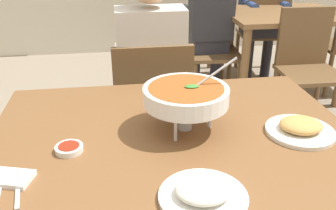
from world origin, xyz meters
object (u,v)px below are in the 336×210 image
object	(u,v)px
chair_bg_left	(213,43)
chair_diner_main	(152,107)
appetizer_plate	(300,128)
chair_bg_middle	(264,29)
patron_bg_left	(210,17)
diner_main	(151,66)
dining_table_far	(282,28)
chair_bg_corner	(208,28)
curry_bowl	(186,96)
chair_bg_right	(307,61)
rice_plate	(203,193)
dining_table_main	(174,161)
patron_bg_middle	(260,5)
sauce_dish	(69,148)

from	to	relation	value
chair_bg_left	chair_diner_main	bearing A→B (deg)	-118.57
appetizer_plate	chair_bg_middle	world-z (taller)	chair_bg_middle
patron_bg_left	diner_main	bearing A→B (deg)	-118.11
dining_table_far	chair_bg_corner	world-z (taller)	chair_bg_corner
curry_bowl	patron_bg_left	size ratio (longest dim) A/B	0.25
chair_diner_main	chair_bg_right	size ratio (longest dim) A/B	1.00
appetizer_plate	chair_bg_right	distance (m)	1.72
appetizer_plate	diner_main	bearing A→B (deg)	117.26
diner_main	chair_bg_left	bearing A→B (deg)	60.78
rice_plate	chair_diner_main	bearing A→B (deg)	91.21
chair_diner_main	chair_bg_corner	world-z (taller)	same
chair_bg_middle	dining_table_main	bearing A→B (deg)	-118.33
dining_table_main	appetizer_plate	size ratio (longest dim) A/B	5.36
chair_bg_middle	chair_bg_corner	world-z (taller)	same
chair_bg_left	chair_bg_middle	size ratio (longest dim) A/B	1.00
curry_bowl	patron_bg_middle	world-z (taller)	patron_bg_middle
chair_bg_left	chair_bg_corner	world-z (taller)	same
diner_main	chair_bg_left	world-z (taller)	diner_main
chair_bg_right	chair_bg_middle	bearing A→B (deg)	87.29
curry_bowl	rice_plate	size ratio (longest dim) A/B	1.39
diner_main	appetizer_plate	distance (m)	0.97
sauce_dish	chair_bg_right	xyz separation A→B (m)	(1.62, 1.48, -0.28)
dining_table_main	chair_bg_corner	xyz separation A→B (m)	(0.77, 2.57, -0.16)
chair_bg_left	chair_bg_right	distance (m)	0.84
dining_table_main	appetizer_plate	world-z (taller)	appetizer_plate
patron_bg_left	dining_table_far	bearing A→B (deg)	-2.45
rice_plate	appetizer_plate	xyz separation A→B (m)	(0.42, 0.30, 0.00)
chair_diner_main	patron_bg_middle	xyz separation A→B (m)	(1.27, 1.72, 0.24)
chair_diner_main	sauce_dish	distance (m)	0.94
diner_main	chair_bg_middle	xyz separation A→B (m)	(1.32, 1.63, -0.24)
diner_main	chair_bg_middle	size ratio (longest dim) A/B	1.46
dining_table_far	patron_bg_left	distance (m)	0.67
chair_bg_left	patron_bg_middle	bearing A→B (deg)	38.48
chair_bg_right	chair_bg_corner	world-z (taller)	same
diner_main	chair_diner_main	bearing A→B (deg)	-90.00
chair_bg_corner	patron_bg_left	distance (m)	0.64
chair_bg_corner	curry_bowl	bearing A→B (deg)	-105.90
dining_table_far	chair_bg_corner	bearing A→B (deg)	130.56
diner_main	patron_bg_middle	distance (m)	2.11
dining_table_main	patron_bg_left	world-z (taller)	patron_bg_left
rice_plate	chair_bg_left	size ratio (longest dim) A/B	0.27
curry_bowl	chair_bg_right	xyz separation A→B (m)	(1.22, 1.39, -0.39)
dining_table_main	chair_bg_middle	xyz separation A→B (m)	(1.32, 2.45, -0.16)
chair_diner_main	dining_table_far	bearing A→B (deg)	42.62
diner_main	chair_bg_right	xyz separation A→B (m)	(1.27, 0.62, -0.24)
sauce_dish	chair_bg_middle	distance (m)	3.02
sauce_dish	dining_table_main	bearing A→B (deg)	7.51
chair_bg_right	patron_bg_left	world-z (taller)	patron_bg_left
curry_bowl	appetizer_plate	xyz separation A→B (m)	(0.39, -0.09, -0.11)
rice_plate	chair_bg_corner	xyz separation A→B (m)	(0.74, 2.91, -0.29)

